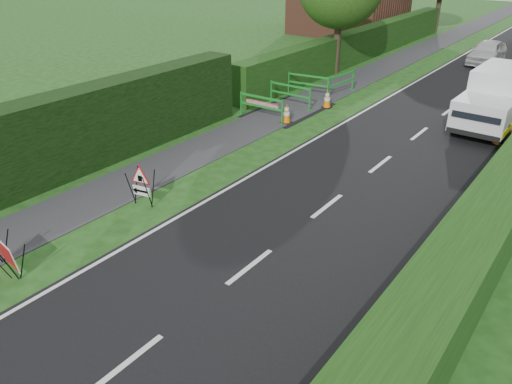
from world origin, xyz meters
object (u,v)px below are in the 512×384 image
Objects in this scene: triangle_sign at (140,182)px; works_van at (497,98)px; hatchback_car at (487,52)px; red_rect_sign at (6,254)px.

triangle_sign is 13.79m from works_van.
triangle_sign is at bearing -114.94° from works_van.
hatchback_car is (-3.06, 11.26, -0.49)m from works_van.
red_rect_sign is 0.20× the size of works_van.
hatchback_car is at bearing 70.86° from triangle_sign.
red_rect_sign is at bearing -96.52° from hatchback_car.
works_van is at bearing 77.47° from red_rect_sign.
works_van reaches higher than red_rect_sign.
triangle_sign is (0.05, 3.79, 0.26)m from red_rect_sign.
works_van is at bearing 52.09° from triangle_sign.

